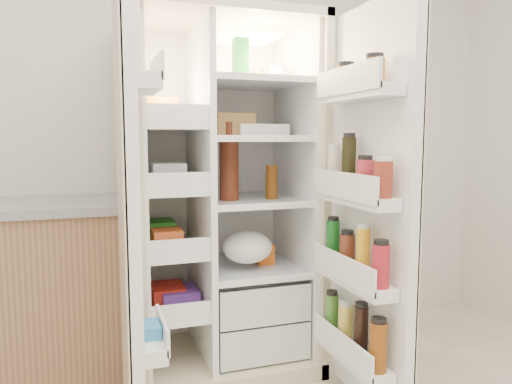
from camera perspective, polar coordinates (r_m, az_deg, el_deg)
name	(u,v)px	position (r m, az deg, el deg)	size (l,w,h in m)	color
wall_back	(189,112)	(2.87, -7.84, 9.25)	(4.00, 0.02, 2.70)	silver
refrigerator	(222,225)	(2.59, -4.08, -3.84)	(0.92, 0.70, 1.80)	beige
freezer_door	(130,220)	(1.89, -14.61, -3.26)	(0.15, 0.40, 1.72)	white
fridge_door	(369,215)	(2.12, 13.14, -2.69)	(0.17, 0.58, 1.72)	white
kitchen_counter	(0,295)	(2.67, -27.86, -10.68)	(1.24, 0.66, 0.90)	#9B6C4D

